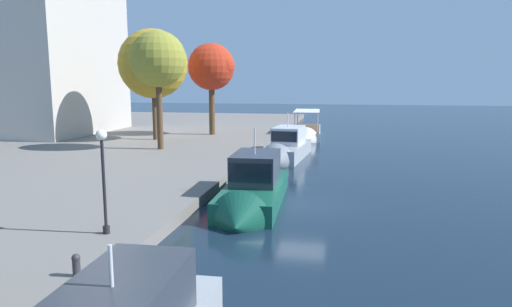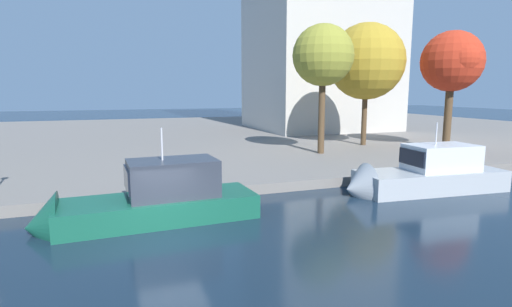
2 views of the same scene
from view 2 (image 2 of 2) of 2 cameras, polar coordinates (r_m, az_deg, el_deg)
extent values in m
plane|color=#142333|center=(15.88, -11.88, -11.82)|extent=(220.00, 220.00, 0.00)
cube|color=slate|center=(47.65, -17.51, 2.13)|extent=(120.00, 55.00, 0.57)
cube|color=#14513D|center=(18.14, -13.49, -8.24)|extent=(8.40, 3.20, 1.45)
cone|color=#14513D|center=(18.08, -28.06, -9.13)|extent=(1.31, 2.77, 2.73)
cube|color=#2D333D|center=(17.85, -11.70, -3.40)|extent=(3.82, 2.45, 1.59)
cube|color=black|center=(17.64, -16.35, -3.46)|extent=(1.08, 2.19, 0.96)
cylinder|color=silver|center=(17.53, -13.18, 1.29)|extent=(0.08, 0.08, 1.40)
cube|color=#9EA3A8|center=(24.61, 23.38, -3.92)|extent=(8.51, 3.51, 1.51)
cone|color=#9EA3A8|center=(22.10, 14.07, -4.85)|extent=(1.42, 2.78, 2.69)
cube|color=silver|center=(24.74, 24.72, -0.48)|extent=(3.91, 2.57, 1.42)
cube|color=black|center=(23.83, 22.05, -0.47)|extent=(1.17, 2.20, 0.85)
cylinder|color=silver|center=(24.32, 24.17, 2.56)|extent=(0.08, 0.08, 1.23)
cylinder|color=#4C3823|center=(32.54, 9.26, 5.20)|extent=(0.52, 0.52, 5.92)
sphere|color=olive|center=(32.59, 9.48, 13.58)|extent=(4.79, 4.79, 4.79)
sphere|color=olive|center=(32.44, 11.05, 14.23)|extent=(2.51, 2.51, 2.51)
sphere|color=olive|center=(33.31, 8.56, 14.48)|extent=(2.49, 2.49, 2.49)
cylinder|color=#4C3823|center=(38.53, 15.07, 4.90)|extent=(0.48, 0.48, 5.02)
sphere|color=olive|center=(38.54, 15.38, 12.45)|extent=(6.85, 6.85, 6.85)
sphere|color=olive|center=(37.92, 16.45, 11.42)|extent=(3.31, 3.31, 3.31)
sphere|color=olive|center=(37.88, 16.96, 11.61)|extent=(3.17, 3.17, 3.17)
cylinder|color=#4C3823|center=(38.70, 25.52, 4.74)|extent=(0.64, 0.64, 5.54)
sphere|color=#B22D19|center=(38.71, 25.99, 11.66)|extent=(5.11, 5.11, 5.11)
sphere|color=#B22D19|center=(38.81, 27.00, 10.56)|extent=(2.86, 2.86, 2.86)
sphere|color=#B22D19|center=(37.71, 27.02, 11.86)|extent=(2.98, 2.98, 2.98)
camera|label=1|loc=(24.58, -79.13, 3.52)|focal=31.81mm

